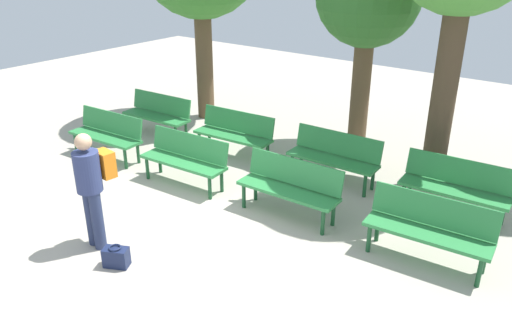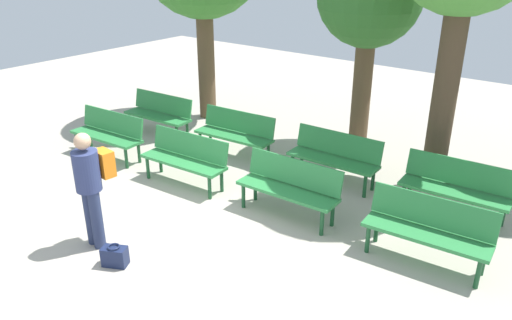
{
  "view_description": "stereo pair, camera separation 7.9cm",
  "coord_description": "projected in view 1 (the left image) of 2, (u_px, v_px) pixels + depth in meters",
  "views": [
    {
      "loc": [
        4.6,
        -4.03,
        3.86
      ],
      "look_at": [
        0.0,
        2.01,
        0.55
      ],
      "focal_mm": 35.13,
      "sensor_mm": 36.0,
      "label": 1
    },
    {
      "loc": [
        4.66,
        -3.98,
        3.86
      ],
      "look_at": [
        0.0,
        2.01,
        0.55
      ],
      "focal_mm": 35.13,
      "sensor_mm": 36.0,
      "label": 2
    }
  ],
  "objects": [
    {
      "name": "bench_r0_c1",
      "position": [
        185.0,
        157.0,
        8.53
      ],
      "size": [
        1.63,
        0.59,
        0.87
      ],
      "rotation": [
        0.0,
        0.0,
        0.07
      ],
      "color": "#2D8442",
      "rests_on": "ground_plane"
    },
    {
      "name": "bench_r1_c3",
      "position": [
        456.0,
        185.0,
        7.55
      ],
      "size": [
        1.62,
        0.57,
        0.87
      ],
      "rotation": [
        0.0,
        0.0,
        0.06
      ],
      "color": "#2D8442",
      "rests_on": "ground_plane"
    },
    {
      "name": "visitor_with_backpack",
      "position": [
        92.0,
        184.0,
        6.6
      ],
      "size": [
        0.37,
        0.55,
        1.65
      ],
      "rotation": [
        0.0,
        0.0,
        3.04
      ],
      "color": "navy",
      "rests_on": "ground_plane"
    },
    {
      "name": "bench_r0_c0",
      "position": [
        107.0,
        132.0,
        9.63
      ],
      "size": [
        1.63,
        0.59,
        0.87
      ],
      "rotation": [
        0.0,
        0.0,
        0.07
      ],
      "color": "#2D8442",
      "rests_on": "ground_plane"
    },
    {
      "name": "bench_r0_c2",
      "position": [
        290.0,
        185.0,
        7.55
      ],
      "size": [
        1.62,
        0.54,
        0.87
      ],
      "rotation": [
        0.0,
        0.0,
        0.04
      ],
      "color": "#2D8442",
      "rests_on": "ground_plane"
    },
    {
      "name": "ground_plane",
      "position": [
        169.0,
        241.0,
        7.04
      ],
      "size": [
        24.0,
        24.0,
        0.0
      ],
      "primitive_type": "plane",
      "color": "#B2A899"
    },
    {
      "name": "bench_r0_c3",
      "position": [
        430.0,
        226.0,
        6.44
      ],
      "size": [
        1.63,
        0.6,
        0.87
      ],
      "rotation": [
        0.0,
        0.0,
        0.08
      ],
      "color": "#2D8442",
      "rests_on": "ground_plane"
    },
    {
      "name": "bench_r1_c2",
      "position": [
        334.0,
        155.0,
        8.62
      ],
      "size": [
        1.61,
        0.53,
        0.87
      ],
      "rotation": [
        0.0,
        0.0,
        0.03
      ],
      "color": "#2D8442",
      "rests_on": "ground_plane"
    },
    {
      "name": "handbag",
      "position": [
        116.0,
        257.0,
        6.45
      ],
      "size": [
        0.37,
        0.31,
        0.29
      ],
      "color": "#192347",
      "rests_on": "ground_plane"
    },
    {
      "name": "bench_r1_c1",
      "position": [
        235.0,
        131.0,
        9.67
      ],
      "size": [
        1.63,
        0.6,
        0.87
      ],
      "rotation": [
        0.0,
        0.0,
        0.07
      ],
      "color": "#2D8442",
      "rests_on": "ground_plane"
    },
    {
      "name": "bench_r1_c0",
      "position": [
        158.0,
        112.0,
        10.74
      ],
      "size": [
        1.63,
        0.58,
        0.87
      ],
      "rotation": [
        0.0,
        0.0,
        0.06
      ],
      "color": "#2D8442",
      "rests_on": "ground_plane"
    }
  ]
}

